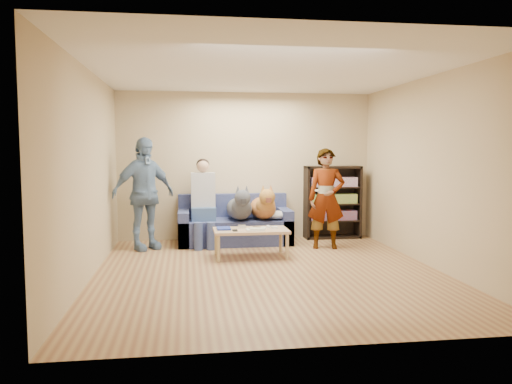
{
  "coord_description": "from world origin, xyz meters",
  "views": [
    {
      "loc": [
        -1.06,
        -6.33,
        1.62
      ],
      "look_at": [
        0.0,
        1.2,
        0.95
      ],
      "focal_mm": 35.0,
      "sensor_mm": 36.0,
      "label": 1
    }
  ],
  "objects": [
    {
      "name": "bookshelf",
      "position": [
        1.55,
        2.33,
        0.68
      ],
      "size": [
        1.0,
        0.34,
        1.3
      ],
      "color": "black",
      "rests_on": "ground"
    },
    {
      "name": "wall_right",
      "position": [
        2.25,
        0.0,
        1.3
      ],
      "size": [
        0.0,
        5.0,
        5.0
      ],
      "primitive_type": "plane",
      "rotation": [
        1.57,
        0.0,
        -1.57
      ],
      "color": "tan",
      "rests_on": "ground"
    },
    {
      "name": "person_seated",
      "position": [
        -0.78,
        1.97,
        0.77
      ],
      "size": [
        0.4,
        0.73,
        1.47
      ],
      "color": "#40578D",
      "rests_on": "sofa"
    },
    {
      "name": "pen_black",
      "position": [
        0.0,
        1.11,
        0.42
      ],
      "size": [
        0.13,
        0.08,
        0.01
      ],
      "primitive_type": "cylinder",
      "rotation": [
        0.0,
        1.57,
        -0.52
      ],
      "color": "black",
      "rests_on": "coffee_table"
    },
    {
      "name": "dog_tan",
      "position": [
        0.23,
        1.9,
        0.64
      ],
      "size": [
        0.42,
        1.17,
        0.61
      ],
      "color": "#B25C36",
      "rests_on": "sofa"
    },
    {
      "name": "headphone_cup_a",
      "position": [
        0.08,
        0.91,
        0.43
      ],
      "size": [
        0.07,
        0.07,
        0.02
      ],
      "primitive_type": "cylinder",
      "color": "white",
      "rests_on": "coffee_table"
    },
    {
      "name": "ceiling",
      "position": [
        0.0,
        0.0,
        2.6
      ],
      "size": [
        5.0,
        5.0,
        0.0
      ],
      "primitive_type": "plane",
      "rotation": [
        3.14,
        0.0,
        0.0
      ],
      "color": "white",
      "rests_on": "ground"
    },
    {
      "name": "controller_a",
      "position": [
        0.16,
        1.03,
        0.43
      ],
      "size": [
        0.04,
        0.13,
        0.03
      ],
      "primitive_type": "cube",
      "color": "white",
      "rests_on": "coffee_table"
    },
    {
      "name": "wall_front",
      "position": [
        0.0,
        -2.5,
        1.3
      ],
      "size": [
        4.5,
        0.0,
        4.5
      ],
      "primitive_type": "plane",
      "rotation": [
        -1.57,
        0.0,
        0.0
      ],
      "color": "tan",
      "rests_on": "ground"
    },
    {
      "name": "papers",
      "position": [
        -0.07,
        0.83,
        0.43
      ],
      "size": [
        0.26,
        0.2,
        0.02
      ],
      "primitive_type": "cube",
      "color": "beige",
      "rests_on": "coffee_table"
    },
    {
      "name": "wall_back",
      "position": [
        0.0,
        2.5,
        1.3
      ],
      "size": [
        4.5,
        0.0,
        4.5
      ],
      "primitive_type": "plane",
      "rotation": [
        1.57,
        0.0,
        0.0
      ],
      "color": "tan",
      "rests_on": "ground"
    },
    {
      "name": "headphone_cup_b",
      "position": [
        0.08,
        0.99,
        0.43
      ],
      "size": [
        0.07,
        0.07,
        0.02
      ],
      "primitive_type": "cylinder",
      "color": "white",
      "rests_on": "coffee_table"
    },
    {
      "name": "camera_silver",
      "position": [
        -0.24,
        1.05,
        0.45
      ],
      "size": [
        0.11,
        0.06,
        0.05
      ],
      "primitive_type": "cube",
      "color": "#B2B1B6",
      "rests_on": "coffee_table"
    },
    {
      "name": "blanket",
      "position": [
        0.46,
        1.87,
        0.5
      ],
      "size": [
        0.4,
        0.34,
        0.14
      ],
      "primitive_type": "ellipsoid",
      "color": "silver",
      "rests_on": "sofa"
    },
    {
      "name": "sofa",
      "position": [
        -0.25,
        2.1,
        0.28
      ],
      "size": [
        1.9,
        0.85,
        0.82
      ],
      "color": "#515B93",
      "rests_on": "ground"
    },
    {
      "name": "dog_gray",
      "position": [
        -0.18,
        1.85,
        0.64
      ],
      "size": [
        0.42,
        1.25,
        0.61
      ],
      "color": "#51545B",
      "rests_on": "sofa"
    },
    {
      "name": "person_standing_right",
      "position": [
        1.18,
        1.43,
        0.81
      ],
      "size": [
        0.65,
        0.49,
        1.62
      ],
      "primitive_type": "imported",
      "rotation": [
        0.0,
        0.0,
        -0.18
      ],
      "color": "gray",
      "rests_on": "ground"
    },
    {
      "name": "wall_left",
      "position": [
        -2.25,
        0.0,
        1.3
      ],
      "size": [
        0.0,
        5.0,
        5.0
      ],
      "primitive_type": "plane",
      "rotation": [
        1.57,
        0.0,
        1.57
      ],
      "color": "tan",
      "rests_on": "ground"
    },
    {
      "name": "coffee_table",
      "position": [
        -0.12,
        0.93,
        0.37
      ],
      "size": [
        1.1,
        0.6,
        0.42
      ],
      "color": "tan",
      "rests_on": "ground"
    },
    {
      "name": "person_standing_left",
      "position": [
        -1.73,
        1.74,
        0.9
      ],
      "size": [
        1.13,
        0.93,
        1.79
      ],
      "primitive_type": "imported",
      "rotation": [
        0.0,
        0.0,
        0.55
      ],
      "color": "#7291B7",
      "rests_on": "ground"
    },
    {
      "name": "notebook_blue",
      "position": [
        -0.52,
        0.98,
        0.43
      ],
      "size": [
        0.2,
        0.26,
        0.03
      ],
      "primitive_type": "cube",
      "color": "navy",
      "rests_on": "coffee_table"
    },
    {
      "name": "held_controller",
      "position": [
        0.98,
        1.23,
        0.96
      ],
      "size": [
        0.05,
        0.11,
        0.03
      ],
      "primitive_type": "cube",
      "rotation": [
        0.0,
        0.0,
        0.17
      ],
      "color": "silver",
      "rests_on": "person_standing_right"
    },
    {
      "name": "controller_b",
      "position": [
        0.24,
        0.95,
        0.43
      ],
      "size": [
        0.09,
        0.06,
        0.03
      ],
      "primitive_type": "cube",
      "color": "white",
      "rests_on": "coffee_table"
    },
    {
      "name": "ground",
      "position": [
        0.0,
        0.0,
        0.0
      ],
      "size": [
        5.0,
        5.0,
        0.0
      ],
      "primitive_type": "plane",
      "color": "#915E3D",
      "rests_on": "ground"
    },
    {
      "name": "wallet",
      "position": [
        -0.37,
        0.81,
        0.43
      ],
      "size": [
        0.07,
        0.12,
        0.02
      ],
      "primitive_type": "cube",
      "color": "black",
      "rests_on": "coffee_table"
    },
    {
      "name": "magazine",
      "position": [
        -0.04,
        0.85,
        0.44
      ],
      "size": [
        0.22,
        0.17,
        0.01
      ],
      "primitive_type": "cube",
      "color": "#C0B799",
      "rests_on": "coffee_table"
    },
    {
      "name": "pen_orange",
      "position": [
        -0.14,
        0.77,
        0.42
      ],
      "size": [
        0.13,
        0.06,
        0.01
      ],
      "primitive_type": "cylinder",
      "rotation": [
        0.0,
        1.57,
        0.35
      ],
      "color": "#C4671B",
      "rests_on": "coffee_table"
    }
  ]
}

